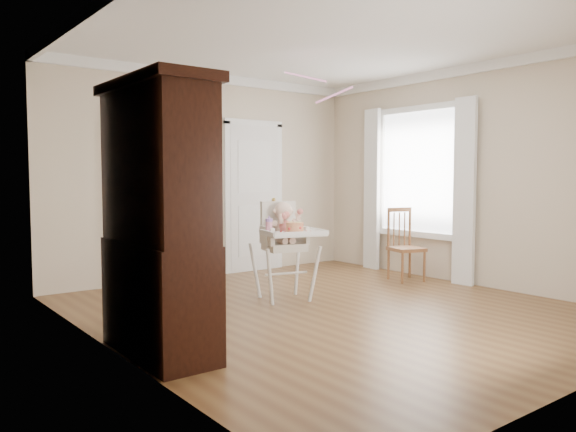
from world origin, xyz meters
TOP-DOWN VIEW (x-y plane):
  - floor at (0.00, 0.00)m, footprint 5.00×5.00m
  - ceiling at (0.00, 0.00)m, footprint 5.00×5.00m
  - wall_back at (0.00, 2.50)m, footprint 4.50×0.00m
  - wall_left at (-2.25, 0.00)m, footprint 0.00×5.00m
  - wall_right at (2.25, 0.00)m, footprint 0.00×5.00m
  - crown_molding at (0.00, 0.00)m, footprint 4.50×5.00m
  - doorway at (-0.90, 2.48)m, footprint 1.06×0.05m
  - closet_door at (0.70, 2.48)m, footprint 0.96×0.09m
  - window_right at (2.18, 0.80)m, footprint 0.13×1.84m
  - high_chair at (-0.12, 0.68)m, footprint 0.79×0.90m
  - baby at (-0.11, 0.71)m, footprint 0.30×0.28m
  - cake at (-0.18, 0.42)m, footprint 0.24×0.24m
  - sippy_cup at (-0.36, 0.63)m, footprint 0.07×0.07m
  - china_cabinet at (-1.99, -0.24)m, footprint 0.54×1.21m
  - dining_chair at (1.81, 0.66)m, footprint 0.47×0.47m
  - streamer at (0.25, 0.78)m, footprint 0.29×0.43m

SIDE VIEW (x-z plane):
  - floor at x=0.00m, z-range 0.00..0.00m
  - dining_chair at x=1.81m, z-range -0.03..0.90m
  - high_chair at x=-0.12m, z-range 0.13..1.22m
  - cake at x=-0.18m, z-range 0.76..0.87m
  - baby at x=-0.11m, z-range 0.59..1.06m
  - sippy_cup at x=-0.36m, z-range 0.74..0.92m
  - china_cabinet at x=-1.99m, z-range 0.00..2.04m
  - closet_door at x=0.70m, z-range -0.04..2.09m
  - doorway at x=-0.90m, z-range 0.00..2.22m
  - window_right at x=2.18m, z-range 0.14..2.44m
  - wall_back at x=0.00m, z-range -0.90..3.60m
  - wall_left at x=-2.25m, z-range -1.15..3.85m
  - wall_right at x=2.25m, z-range -1.15..3.85m
  - streamer at x=0.25m, z-range 2.37..2.51m
  - crown_molding at x=0.00m, z-range 2.58..2.70m
  - ceiling at x=0.00m, z-range 2.70..2.70m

